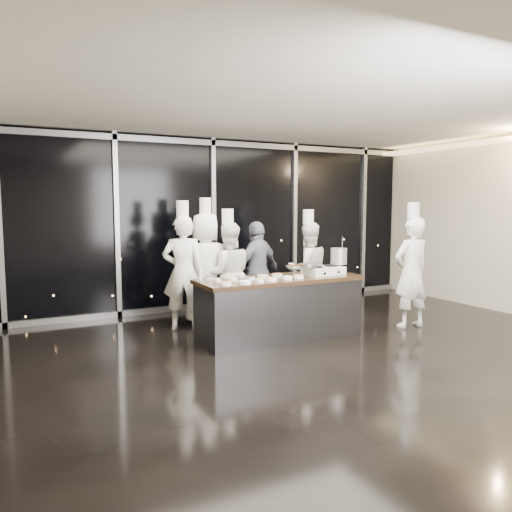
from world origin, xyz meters
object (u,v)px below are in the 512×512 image
at_px(stove, 323,270).
at_px(chef_side, 411,271).
at_px(chef_left, 206,268).
at_px(chef_center, 228,273).
at_px(stock_pot, 339,256).
at_px(guest, 258,270).
at_px(chef_right, 308,269).
at_px(chef_far_left, 183,272).
at_px(demo_counter, 280,308).
at_px(frying_pan, 307,265).

height_order(stove, chef_side, chef_side).
xyz_separation_m(chef_left, chef_center, (0.32, -0.17, -0.09)).
xyz_separation_m(stock_pot, guest, (-0.72, 1.34, -0.33)).
bearing_deg(chef_right, guest, -13.52).
distance_m(stove, chef_far_left, 2.18).
xyz_separation_m(demo_counter, chef_far_left, (-1.08, 1.15, 0.46)).
bearing_deg(demo_counter, chef_left, 115.52).
relative_size(chef_far_left, chef_left, 0.98).
bearing_deg(chef_side, frying_pan, -8.60).
relative_size(stock_pot, guest, 0.15).
xyz_separation_m(stove, chef_side, (1.46, -0.35, -0.06)).
distance_m(chef_left, chef_right, 1.83).
bearing_deg(frying_pan, chef_side, -15.84).
bearing_deg(chef_center, chef_side, 163.00).
bearing_deg(guest, chef_far_left, -15.14).
bearing_deg(stove, chef_right, 63.23).
bearing_deg(chef_far_left, chef_side, 179.20).
bearing_deg(frying_pan, stock_pot, -0.21).
height_order(frying_pan, stock_pot, stock_pot).
bearing_deg(stock_pot, frying_pan, -175.13).
relative_size(frying_pan, guest, 0.29).
distance_m(frying_pan, stock_pot, 0.63).
height_order(stock_pot, chef_left, chef_left).
xyz_separation_m(stove, stock_pot, (0.31, 0.04, 0.20)).
distance_m(chef_center, chef_side, 2.95).
xyz_separation_m(chef_left, guest, (0.97, 0.01, -0.09)).
bearing_deg(chef_center, frying_pan, 136.11).
bearing_deg(chef_far_left, frying_pan, 165.74).
height_order(chef_far_left, chef_left, chef_left).
xyz_separation_m(stove, chef_far_left, (-1.82, 1.20, -0.05)).
bearing_deg(demo_counter, chef_right, 41.32).
distance_m(frying_pan, chef_center, 1.44).
distance_m(stock_pot, chef_far_left, 2.44).
height_order(chef_center, chef_right, chef_center).
distance_m(stove, chef_center, 1.60).
height_order(demo_counter, guest, guest).
bearing_deg(chef_side, demo_counter, -8.14).
distance_m(demo_counter, stock_pot, 1.27).
xyz_separation_m(chef_far_left, chef_side, (3.28, -1.55, -0.01)).
relative_size(stove, chef_center, 0.33).
xyz_separation_m(stock_pot, chef_far_left, (-2.13, 1.16, -0.25)).
xyz_separation_m(chef_far_left, guest, (1.41, 0.18, -0.08)).
bearing_deg(chef_right, frying_pan, 61.90).
height_order(chef_left, chef_right, chef_left).
distance_m(stove, guest, 1.44).
bearing_deg(guest, chef_right, 138.19).
relative_size(frying_pan, chef_center, 0.26).
bearing_deg(chef_center, chef_left, -13.10).
height_order(frying_pan, chef_left, chef_left).
bearing_deg(guest, stove, 84.12).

